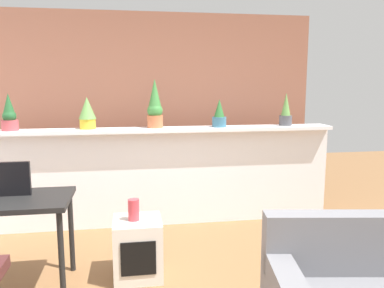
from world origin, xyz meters
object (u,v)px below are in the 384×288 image
(potted_plant_0, at_px, (9,115))
(side_cube_shelf, at_px, (138,248))
(potted_plant_3, at_px, (219,115))
(potted_plant_1, at_px, (87,112))
(vase_on_shelf, at_px, (134,210))
(potted_plant_2, at_px, (155,106))
(tv_monitor, at_px, (2,179))
(potted_plant_4, at_px, (286,112))

(potted_plant_0, height_order, side_cube_shelf, potted_plant_0)
(potted_plant_3, xyz_separation_m, side_cube_shelf, (-0.98, -1.20, -1.02))
(potted_plant_1, xyz_separation_m, vase_on_shelf, (0.47, -1.24, -0.73))
(potted_plant_3, xyz_separation_m, vase_on_shelf, (-1.00, -1.20, -0.68))
(side_cube_shelf, relative_size, vase_on_shelf, 2.79)
(potted_plant_0, height_order, potted_plant_2, potted_plant_2)
(potted_plant_1, height_order, side_cube_shelf, potted_plant_1)
(potted_plant_2, xyz_separation_m, side_cube_shelf, (-0.24, -1.24, -1.12))
(potted_plant_1, distance_m, vase_on_shelf, 1.51)
(potted_plant_0, relative_size, potted_plant_3, 1.24)
(vase_on_shelf, bearing_deg, side_cube_shelf, -12.21)
(potted_plant_0, xyz_separation_m, vase_on_shelf, (1.27, -1.21, -0.71))
(potted_plant_0, distance_m, potted_plant_3, 2.27)
(tv_monitor, xyz_separation_m, vase_on_shelf, (1.01, -0.03, -0.30))
(potted_plant_0, relative_size, potted_plant_2, 0.72)
(tv_monitor, distance_m, side_cube_shelf, 1.22)
(potted_plant_3, bearing_deg, side_cube_shelf, -129.07)
(potted_plant_2, distance_m, vase_on_shelf, 1.49)
(potted_plant_0, xyz_separation_m, potted_plant_4, (3.09, 0.03, 0.00))
(potted_plant_4, relative_size, side_cube_shelf, 0.78)
(potted_plant_0, bearing_deg, vase_on_shelf, -43.49)
(potted_plant_0, xyz_separation_m, potted_plant_2, (1.54, 0.03, 0.08))
(potted_plant_2, bearing_deg, tv_monitor, -136.65)
(potted_plant_1, bearing_deg, potted_plant_2, -0.06)
(tv_monitor, height_order, side_cube_shelf, tv_monitor)
(potted_plant_4, xyz_separation_m, vase_on_shelf, (-1.82, -1.23, -0.71))
(potted_plant_3, distance_m, side_cube_shelf, 1.85)
(potted_plant_0, xyz_separation_m, side_cube_shelf, (1.30, -1.21, -1.05))
(potted_plant_1, bearing_deg, potted_plant_4, -0.14)
(potted_plant_0, height_order, potted_plant_4, potted_plant_0)
(potted_plant_3, relative_size, side_cube_shelf, 0.64)
(tv_monitor, bearing_deg, potted_plant_2, 43.35)
(potted_plant_4, distance_m, side_cube_shelf, 2.42)
(potted_plant_3, height_order, potted_plant_4, potted_plant_4)
(potted_plant_0, relative_size, side_cube_shelf, 0.79)
(potted_plant_2, xyz_separation_m, potted_plant_3, (0.73, -0.04, -0.10))
(potted_plant_0, distance_m, tv_monitor, 1.28)
(potted_plant_4, relative_size, tv_monitor, 0.93)
(potted_plant_0, distance_m, potted_plant_1, 0.80)
(potted_plant_0, bearing_deg, tv_monitor, -77.68)
(potted_plant_3, bearing_deg, vase_on_shelf, -129.98)
(potted_plant_4, distance_m, tv_monitor, 3.11)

